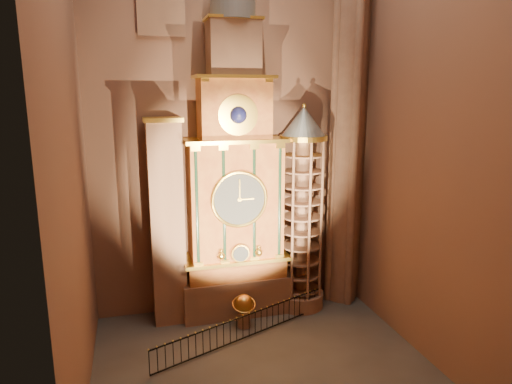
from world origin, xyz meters
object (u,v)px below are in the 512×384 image
object	(u,v)px
portrait_tower	(167,222)
stair_turret	(302,212)
celestial_globe	(244,308)
astronomical_clock	(235,188)
iron_railing	(246,327)

from	to	relation	value
portrait_tower	stair_turret	world-z (taller)	stair_turret
celestial_globe	stair_turret	bearing A→B (deg)	22.74
astronomical_clock	celestial_globe	world-z (taller)	astronomical_clock
portrait_tower	celestial_globe	distance (m)	5.64
iron_railing	stair_turret	bearing A→B (deg)	35.47
astronomical_clock	portrait_tower	size ratio (longest dim) A/B	1.64
iron_railing	portrait_tower	bearing A→B (deg)	137.99
portrait_tower	stair_turret	xyz separation A→B (m)	(6.90, -0.28, 0.12)
celestial_globe	iron_railing	xyz separation A→B (m)	(-0.19, -1.16, -0.38)
astronomical_clock	iron_railing	xyz separation A→B (m)	(-0.18, -2.88, -6.04)
astronomical_clock	portrait_tower	distance (m)	3.73
portrait_tower	celestial_globe	xyz separation A→B (m)	(3.41, -1.74, -4.14)
portrait_tower	iron_railing	xyz separation A→B (m)	(3.22, -2.90, -4.52)
stair_turret	iron_railing	distance (m)	6.47
astronomical_clock	celestial_globe	bearing A→B (deg)	-89.73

